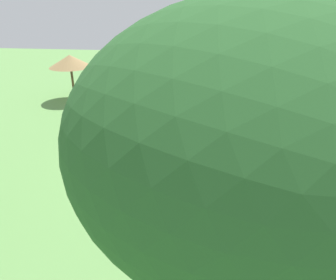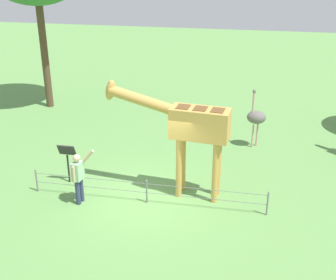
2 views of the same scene
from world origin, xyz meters
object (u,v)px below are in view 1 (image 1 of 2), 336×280
object	(u,v)px
zebra	(106,89)
info_sign	(124,173)
giraffe	(143,104)
visitor	(158,164)
shade_hut_far	(70,61)
ostrich	(77,109)
shade_hut_near	(127,55)
tree_northeast	(257,146)

from	to	relation	value
zebra	info_sign	world-z (taller)	zebra
giraffe	zebra	size ratio (longest dim) A/B	2.31
visitor	zebra	distance (m)	10.07
info_sign	shade_hut_far	bearing A→B (deg)	-150.21
ostrich	shade_hut_near	bearing A→B (deg)	171.62
info_sign	tree_northeast	bearing A→B (deg)	24.86
giraffe	zebra	distance (m)	6.93
giraffe	ostrich	xyz separation A→B (m)	(-1.95, -3.97, -1.07)
visitor	zebra	world-z (taller)	visitor
visitor	tree_northeast	bearing A→B (deg)	14.93
visitor	info_sign	world-z (taller)	visitor
info_sign	visitor	bearing A→B (deg)	126.06
giraffe	ostrich	distance (m)	4.55
giraffe	shade_hut_near	xyz separation A→B (m)	(-9.07, -2.92, 0.53)
ostrich	tree_northeast	bearing A→B (deg)	29.38
visitor	ostrich	bearing A→B (deg)	-134.64
visitor	tree_northeast	distance (m)	9.08
ostrich	shade_hut_near	distance (m)	7.37
visitor	shade_hut_near	world-z (taller)	shade_hut_near
visitor	shade_hut_far	bearing A→B (deg)	-143.99
visitor	shade_hut_near	bearing A→B (deg)	-161.64
giraffe	zebra	bearing A→B (deg)	-148.63
giraffe	tree_northeast	world-z (taller)	tree_northeast
shade_hut_near	info_sign	bearing A→B (deg)	12.66
zebra	giraffe	bearing A→B (deg)	31.37
shade_hut_far	info_sign	xyz separation A→B (m)	(11.09, 6.35, -1.68)
zebra	shade_hut_far	bearing A→B (deg)	-115.98
shade_hut_near	zebra	bearing A→B (deg)	-11.32
giraffe	tree_northeast	bearing A→B (deg)	16.36
zebra	shade_hut_far	distance (m)	3.44
tree_northeast	info_sign	distance (m)	8.73
visitor	tree_northeast	world-z (taller)	tree_northeast
ostrich	tree_northeast	size ratio (longest dim) A/B	0.34
shade_hut_near	tree_northeast	bearing A→B (deg)	17.05
giraffe	info_sign	world-z (taller)	giraffe
shade_hut_near	giraffe	bearing A→B (deg)	17.86
giraffe	shade_hut_near	world-z (taller)	giraffe
ostrich	shade_hut_near	world-z (taller)	shade_hut_near
shade_hut_far	tree_northeast	bearing A→B (deg)	27.97
giraffe	tree_northeast	distance (m)	11.57
ostrich	tree_northeast	xyz separation A→B (m)	(12.62, 7.10, 4.26)
zebra	shade_hut_near	world-z (taller)	shade_hut_near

